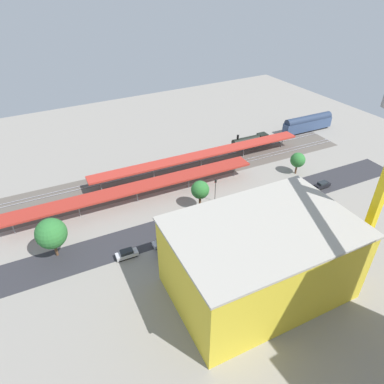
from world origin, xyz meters
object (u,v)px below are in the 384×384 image
parked_car_6 (163,242)px  parked_car_7 (127,254)px  box_truck_1 (231,224)px  traffic_light (215,187)px  street_tree_2 (51,234)px  platform_canopy_far (201,155)px  locomotive (252,141)px  parked_car_1 (300,194)px  parked_car_2 (275,202)px  parked_car_0 (322,185)px  street_tree_0 (298,160)px  platform_canopy_near (136,188)px  construction_building (260,259)px  parked_car_5 (197,230)px  parked_car_4 (222,220)px  box_truck_0 (178,244)px  passenger_coach (308,123)px  parked_car_3 (251,210)px  street_tree_1 (200,190)px

parked_car_6 → parked_car_7: parked_car_7 is taller
box_truck_1 → traffic_light: bearing=-103.2°
parked_car_7 → street_tree_2: size_ratio=0.52×
platform_canopy_far → locomotive: (-21.42, -4.07, -2.13)m
parked_car_1 → parked_car_2: parked_car_2 is taller
parked_car_0 → parked_car_2: bearing=0.5°
parked_car_1 → street_tree_0: 12.57m
parked_car_1 → street_tree_2: bearing=-7.8°
parked_car_7 → platform_canopy_near: bearing=-117.4°
construction_building → parked_car_1: bearing=-143.9°
construction_building → parked_car_7: bearing=-43.4°
parked_car_6 → traffic_light: size_ratio=0.73×
parked_car_5 → locomotive: bearing=-141.4°
platform_canopy_near → parked_car_4: platform_canopy_near is taller
parked_car_5 → construction_building: construction_building is taller
box_truck_0 → passenger_coach: bearing=-154.3°
parked_car_3 → parked_car_2: bearing=177.3°
parked_car_0 → parked_car_1: (8.40, 0.43, -0.01)m
box_truck_0 → locomotive: bearing=-143.1°
parked_car_1 → parked_car_3: size_ratio=1.08×
construction_building → parked_car_4: bearing=-101.0°
parked_car_1 → parked_car_4: (23.21, -0.66, -0.04)m
passenger_coach → parked_car_6: size_ratio=4.13×
parked_car_1 → parked_car_3: parked_car_1 is taller
parked_car_1 → street_tree_1: street_tree_1 is taller
box_truck_1 → box_truck_0: bearing=1.1°
parked_car_2 → street_tree_1: street_tree_1 is taller
parked_car_7 → street_tree_2: street_tree_2 is taller
parked_car_6 → construction_building: size_ratio=0.16×
platform_canopy_far → street_tree_1: (10.42, 17.57, 1.35)m
locomotive → parked_car_1: locomotive is taller
parked_car_3 → street_tree_0: size_ratio=0.69×
parked_car_4 → parked_car_6: 14.86m
passenger_coach → construction_building: construction_building is taller
platform_canopy_far → locomotive: 21.90m
locomotive → street_tree_0: (-0.22, 20.37, 2.56)m
parked_car_4 → street_tree_0: 32.10m
street_tree_2 → locomotive: bearing=-161.6°
parked_car_7 → street_tree_2: (12.42, -7.44, 4.97)m
parked_car_5 → construction_building: 19.78m
locomotive → box_truck_0: locomotive is taller
locomotive → parked_car_2: bearing=63.3°
parked_car_4 → parked_car_0: bearing=179.6°
platform_canopy_near → parked_car_5: (-7.23, 17.78, -3.30)m
locomotive → street_tree_2: street_tree_2 is taller
street_tree_1 → parked_car_1: bearing=161.5°
parked_car_6 → parked_car_4: bearing=-178.6°
passenger_coach → platform_canopy_near: bearing=9.8°
platform_canopy_near → parked_car_6: size_ratio=13.33×
parked_car_1 → construction_building: construction_building is taller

